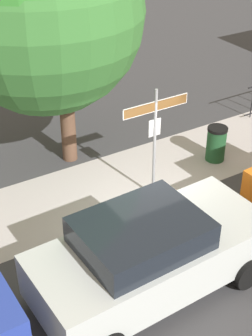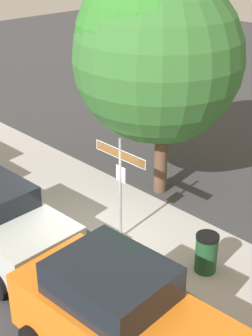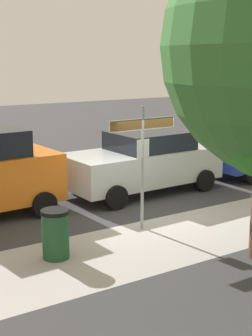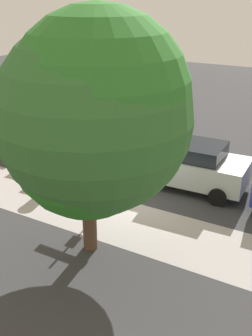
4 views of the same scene
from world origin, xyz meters
name	(u,v)px [view 2 (image 2 of 4)]	position (x,y,z in m)	size (l,w,h in m)	color
ground_plane	(95,234)	(0.00, 0.00, 0.00)	(60.00, 60.00, 0.00)	#38383A
sidewalk_strip	(184,246)	(2.00, 1.30, 0.00)	(24.00, 2.60, 0.00)	#AEA7A5
street_sign	(120,171)	(0.57, 0.40, 1.96)	(1.71, 0.07, 2.81)	#9EA0A5
shade_tree	(158,60)	(-0.78, 3.17, 3.98)	(4.85, 4.85, 6.66)	brown
car_orange	(120,319)	(3.56, -2.45, 1.06)	(4.27, 2.31, 2.14)	orange
trash_bin	(206,253)	(2.96, 0.90, 0.49)	(0.55, 0.55, 0.98)	#1E4C28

